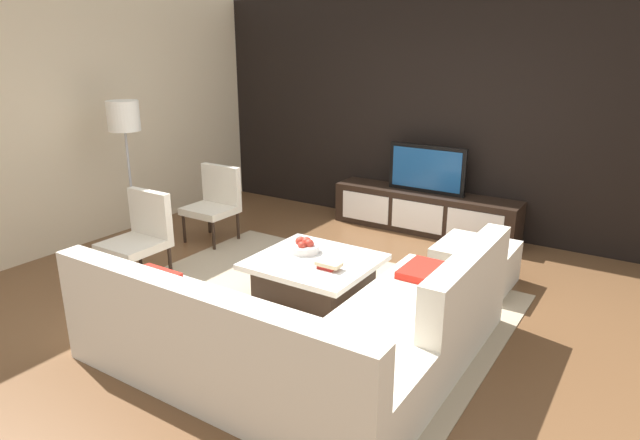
{
  "coord_description": "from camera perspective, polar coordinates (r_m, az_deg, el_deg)",
  "views": [
    {
      "loc": [
        2.45,
        -3.75,
        2.24
      ],
      "look_at": [
        -0.33,
        0.55,
        0.59
      ],
      "focal_mm": 31.06,
      "sensor_mm": 36.0,
      "label": 1
    }
  ],
  "objects": [
    {
      "name": "side_wall_left",
      "position": [
        6.94,
        -22.32,
        9.64
      ],
      "size": [
        0.12,
        5.2,
        2.8
      ],
      "primitive_type": "cube",
      "color": "beige",
      "rests_on": "ground"
    },
    {
      "name": "ground_plane",
      "position": [
        5.01,
        -0.23,
        -8.69
      ],
      "size": [
        14.0,
        14.0,
        0.0
      ],
      "primitive_type": "plane",
      "color": "brown"
    },
    {
      "name": "media_console",
      "position": [
        6.91,
        10.68,
        0.84
      ],
      "size": [
        2.28,
        0.46,
        0.5
      ],
      "color": "black",
      "rests_on": "ground"
    },
    {
      "name": "ottoman",
      "position": [
        5.54,
        15.66,
        -4.42
      ],
      "size": [
        0.7,
        0.7,
        0.4
      ],
      "primitive_type": "cube",
      "color": "silver",
      "rests_on": "ground"
    },
    {
      "name": "coffee_table",
      "position": [
        5.05,
        -0.57,
        -5.94
      ],
      "size": [
        1.06,
        0.98,
        0.38
      ],
      "color": "black",
      "rests_on": "ground"
    },
    {
      "name": "area_rug",
      "position": [
        5.05,
        -1.19,
        -8.36
      ],
      "size": [
        3.41,
        2.45,
        0.01
      ],
      "primitive_type": "cube",
      "color": "tan",
      "rests_on": "ground"
    },
    {
      "name": "accent_chair_near",
      "position": [
        5.62,
        -17.96,
        -1.18
      ],
      "size": [
        0.52,
        0.54,
        0.87
      ],
      "rotation": [
        0.0,
        0.0,
        0.18
      ],
      "color": "black",
      "rests_on": "ground"
    },
    {
      "name": "sectional_couch",
      "position": [
        3.95,
        -1.17,
        -11.75
      ],
      "size": [
        2.53,
        2.29,
        0.84
      ],
      "color": "silver",
      "rests_on": "ground"
    },
    {
      "name": "fruit_bowl",
      "position": [
        5.13,
        -1.62,
        -2.73
      ],
      "size": [
        0.28,
        0.28,
        0.14
      ],
      "color": "silver",
      "rests_on": "coffee_table"
    },
    {
      "name": "television",
      "position": [
        6.77,
        10.95,
        5.19
      ],
      "size": [
        0.96,
        0.06,
        0.57
      ],
      "color": "black",
      "rests_on": "media_console"
    },
    {
      "name": "feature_wall_back",
      "position": [
        6.95,
        12.22,
        10.57
      ],
      "size": [
        6.4,
        0.12,
        2.8
      ],
      "primitive_type": "cube",
      "color": "black",
      "rests_on": "ground"
    },
    {
      "name": "floor_lamp",
      "position": [
        6.37,
        -19.52,
        9.28
      ],
      "size": [
        0.34,
        0.34,
        1.65
      ],
      "color": "#A5A5AA",
      "rests_on": "ground"
    },
    {
      "name": "book_stack",
      "position": [
        4.76,
        0.87,
        -4.65
      ],
      "size": [
        0.22,
        0.13,
        0.06
      ],
      "color": "maroon",
      "rests_on": "coffee_table"
    },
    {
      "name": "accent_chair_far",
      "position": [
        6.57,
        -10.74,
        2.14
      ],
      "size": [
        0.54,
        0.49,
        0.87
      ],
      "rotation": [
        0.0,
        0.0,
        -0.0
      ],
      "color": "black",
      "rests_on": "ground"
    }
  ]
}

